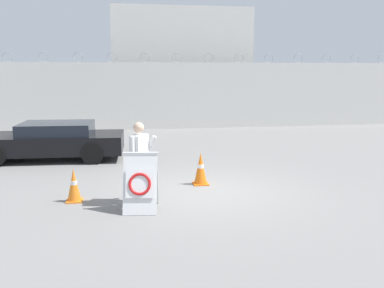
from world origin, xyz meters
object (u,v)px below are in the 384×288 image
Objects in this scene: traffic_cone_mid at (74,185)px; barricade_sign at (141,182)px; security_guard at (139,158)px; traffic_cone_near at (201,169)px; parked_car_front_coupe at (52,140)px.

barricade_sign is at bearing -30.60° from traffic_cone_mid.
security_guard is at bearing 97.44° from barricade_sign.
security_guard reaches higher than traffic_cone_near.
traffic_cone_mid is 0.16× the size of parked_car_front_coupe.
parked_car_front_coupe is (-1.15, 4.73, 0.25)m from traffic_cone_mid.
traffic_cone_near is 1.10× the size of traffic_cone_mid.
parked_car_front_coupe is (-2.55, 5.05, -0.36)m from security_guard.
traffic_cone_near is (1.55, 1.26, -0.57)m from security_guard.
traffic_cone_mid is (-1.40, 0.32, -0.61)m from security_guard.
parked_car_front_coupe is at bearing 122.87° from barricade_sign.
traffic_cone_mid is at bearing -162.29° from traffic_cone_near.
barricade_sign is at bearing -131.42° from traffic_cone_near.
barricade_sign reaches higher than parked_car_front_coupe.
security_guard is 2.39× the size of traffic_cone_mid.
security_guard is (0.01, 0.51, 0.37)m from barricade_sign.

